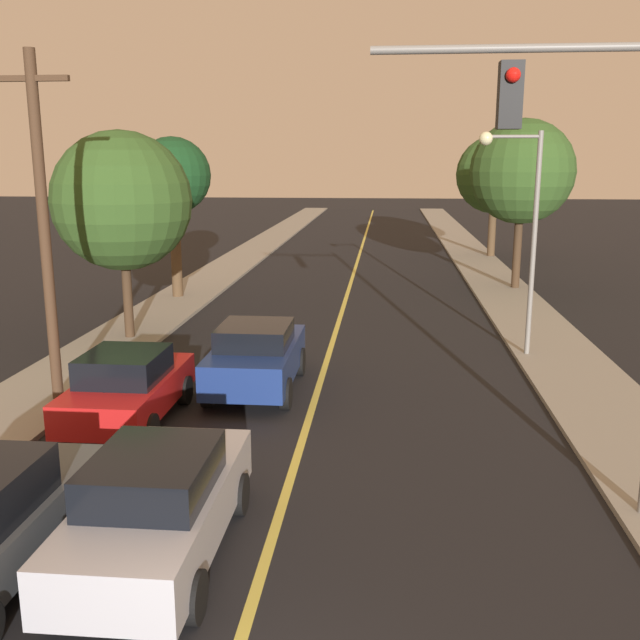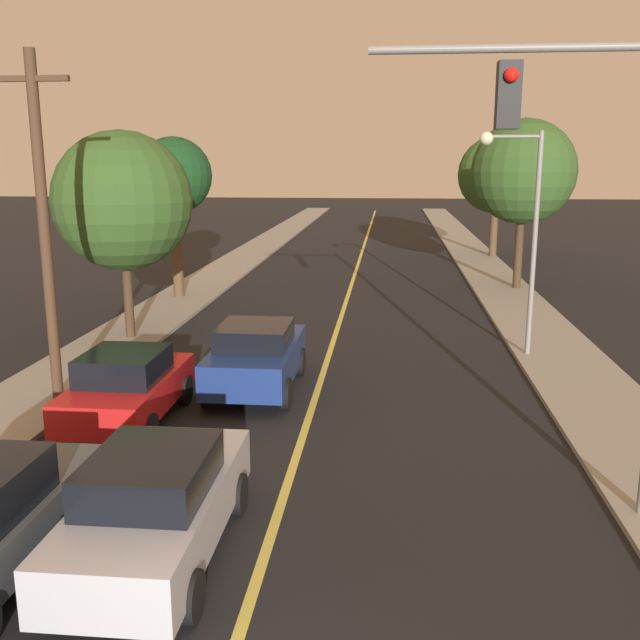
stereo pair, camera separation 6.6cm
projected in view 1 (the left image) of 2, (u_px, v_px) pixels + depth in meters
The scene contains 13 objects.
road_surface at pixel (359, 256), 40.92m from camera, with size 10.35×80.00×0.01m.
sidewalk_left at pixel (249, 254), 41.50m from camera, with size 2.50×80.00×0.12m.
sidewalk_right at pixel (472, 256), 40.32m from camera, with size 2.50×80.00×0.12m.
car_near_lane_front at pixel (158, 504), 9.68m from camera, with size 1.86×4.31×1.61m.
car_near_lane_second at pixel (256, 356), 16.87m from camera, with size 1.97×4.15×1.65m.
car_outer_lane_second at pixel (128, 387), 14.79m from camera, with size 1.89×3.92×1.56m.
traffic_signal_mast at pixel (609, 205), 9.97m from camera, with size 4.37×0.42×7.00m.
streetlamp_right at pixel (520, 211), 19.05m from camera, with size 1.66×0.36×6.02m.
utility_pole_left at pixel (44, 225), 15.29m from camera, with size 1.60×0.24×7.51m.
tree_left_near at pixel (173, 177), 27.24m from camera, with size 2.91×2.91×6.16m.
tree_left_far at pixel (122, 201), 20.88m from camera, with size 4.08×4.08×6.14m.
tree_right_near at pixel (495, 175), 39.18m from camera, with size 4.24×4.24×6.61m.
tree_right_far at pixel (522, 172), 29.12m from camera, with size 4.26×4.26×6.94m.
Camera 1 is at (1.58, -4.77, 5.39)m, focal length 40.00 mm.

